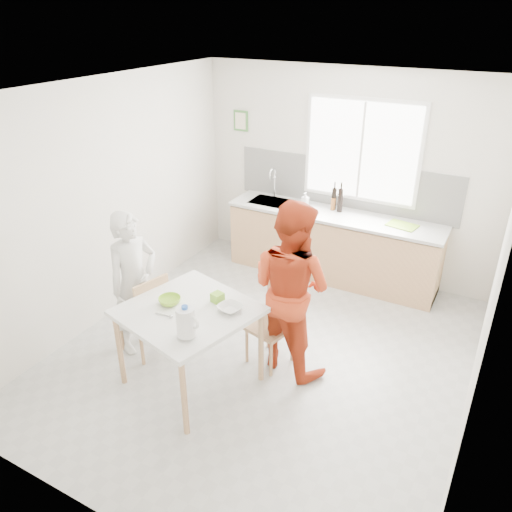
{
  "coord_description": "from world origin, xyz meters",
  "views": [
    {
      "loc": [
        1.97,
        -3.82,
        3.34
      ],
      "look_at": [
        -0.21,
        0.2,
        1.03
      ],
      "focal_mm": 35.0,
      "sensor_mm": 36.0,
      "label": 1
    }
  ],
  "objects_px": {
    "bowl_green": "(170,301)",
    "person_white": "(134,283)",
    "wine_bottle_a": "(340,200)",
    "wine_bottle_b": "(334,198)",
    "dining_table": "(188,317)",
    "milk_jug": "(186,322)",
    "bowl_white": "(230,308)",
    "chair_far": "(274,321)",
    "chair_left": "(147,312)",
    "person_red": "(291,288)"
  },
  "relations": [
    {
      "from": "bowl_green",
      "to": "person_white",
      "type": "bearing_deg",
      "value": 161.09
    },
    {
      "from": "wine_bottle_a",
      "to": "wine_bottle_b",
      "type": "height_order",
      "value": "wine_bottle_a"
    },
    {
      "from": "dining_table",
      "to": "person_white",
      "type": "distance_m",
      "value": 0.86
    },
    {
      "from": "wine_bottle_b",
      "to": "dining_table",
      "type": "bearing_deg",
      "value": -97.23
    },
    {
      "from": "wine_bottle_b",
      "to": "milk_jug",
      "type": "bearing_deg",
      "value": -92.04
    },
    {
      "from": "bowl_white",
      "to": "milk_jug",
      "type": "relative_size",
      "value": 0.77
    },
    {
      "from": "chair_far",
      "to": "wine_bottle_a",
      "type": "height_order",
      "value": "wine_bottle_a"
    },
    {
      "from": "bowl_green",
      "to": "bowl_white",
      "type": "distance_m",
      "value": 0.58
    },
    {
      "from": "dining_table",
      "to": "wine_bottle_a",
      "type": "relative_size",
      "value": 4.13
    },
    {
      "from": "bowl_white",
      "to": "milk_jug",
      "type": "height_order",
      "value": "milk_jug"
    },
    {
      "from": "chair_left",
      "to": "person_white",
      "type": "relative_size",
      "value": 0.59
    },
    {
      "from": "bowl_green",
      "to": "milk_jug",
      "type": "bearing_deg",
      "value": -38.15
    },
    {
      "from": "dining_table",
      "to": "chair_left",
      "type": "height_order",
      "value": "chair_left"
    },
    {
      "from": "person_white",
      "to": "bowl_white",
      "type": "height_order",
      "value": "person_white"
    },
    {
      "from": "chair_left",
      "to": "person_red",
      "type": "distance_m",
      "value": 1.52
    },
    {
      "from": "wine_bottle_b",
      "to": "bowl_white",
      "type": "bearing_deg",
      "value": -90.06
    },
    {
      "from": "dining_table",
      "to": "milk_jug",
      "type": "relative_size",
      "value": 4.63
    },
    {
      "from": "chair_far",
      "to": "wine_bottle_b",
      "type": "height_order",
      "value": "wine_bottle_b"
    },
    {
      "from": "bowl_white",
      "to": "bowl_green",
      "type": "bearing_deg",
      "value": -163.59
    },
    {
      "from": "bowl_white",
      "to": "wine_bottle_b",
      "type": "bearing_deg",
      "value": 89.94
    },
    {
      "from": "chair_left",
      "to": "wine_bottle_a",
      "type": "height_order",
      "value": "wine_bottle_a"
    },
    {
      "from": "bowl_white",
      "to": "wine_bottle_b",
      "type": "xyz_separation_m",
      "value": [
        0.0,
        2.64,
        0.21
      ]
    },
    {
      "from": "chair_far",
      "to": "bowl_green",
      "type": "distance_m",
      "value": 1.1
    },
    {
      "from": "person_white",
      "to": "wine_bottle_b",
      "type": "height_order",
      "value": "person_white"
    },
    {
      "from": "bowl_green",
      "to": "milk_jug",
      "type": "height_order",
      "value": "milk_jug"
    },
    {
      "from": "dining_table",
      "to": "chair_far",
      "type": "relative_size",
      "value": 1.58
    },
    {
      "from": "bowl_white",
      "to": "milk_jug",
      "type": "xyz_separation_m",
      "value": [
        -0.11,
        -0.52,
        0.13
      ]
    },
    {
      "from": "chair_left",
      "to": "bowl_white",
      "type": "bearing_deg",
      "value": 104.31
    },
    {
      "from": "chair_left",
      "to": "bowl_green",
      "type": "distance_m",
      "value": 0.6
    },
    {
      "from": "chair_far",
      "to": "person_white",
      "type": "xyz_separation_m",
      "value": [
        -1.37,
        -0.48,
        0.32
      ]
    },
    {
      "from": "chair_far",
      "to": "bowl_green",
      "type": "xyz_separation_m",
      "value": [
        -0.75,
        -0.7,
        0.41
      ]
    },
    {
      "from": "dining_table",
      "to": "milk_jug",
      "type": "distance_m",
      "value": 0.49
    },
    {
      "from": "milk_jug",
      "to": "wine_bottle_b",
      "type": "bearing_deg",
      "value": 102.52
    },
    {
      "from": "bowl_green",
      "to": "wine_bottle_a",
      "type": "bearing_deg",
      "value": 76.51
    },
    {
      "from": "person_white",
      "to": "bowl_white",
      "type": "bearing_deg",
      "value": -77.8
    },
    {
      "from": "milk_jug",
      "to": "wine_bottle_a",
      "type": "bearing_deg",
      "value": 100.64
    },
    {
      "from": "chair_left",
      "to": "chair_far",
      "type": "relative_size",
      "value": 1.1
    },
    {
      "from": "dining_table",
      "to": "wine_bottle_a",
      "type": "bearing_deg",
      "value": 80.62
    },
    {
      "from": "wine_bottle_a",
      "to": "bowl_white",
      "type": "bearing_deg",
      "value": -92.29
    },
    {
      "from": "bowl_green",
      "to": "bowl_white",
      "type": "xyz_separation_m",
      "value": [
        0.56,
        0.16,
        -0.01
      ]
    },
    {
      "from": "person_white",
      "to": "bowl_white",
      "type": "xyz_separation_m",
      "value": [
        1.18,
        -0.05,
        0.08
      ]
    },
    {
      "from": "chair_left",
      "to": "bowl_white",
      "type": "distance_m",
      "value": 1.07
    },
    {
      "from": "milk_jug",
      "to": "bowl_green",
      "type": "bearing_deg",
      "value": 156.41
    },
    {
      "from": "bowl_white",
      "to": "chair_far",
      "type": "bearing_deg",
      "value": 70.37
    },
    {
      "from": "chair_far",
      "to": "person_white",
      "type": "distance_m",
      "value": 1.49
    },
    {
      "from": "chair_left",
      "to": "bowl_white",
      "type": "relative_size",
      "value": 4.2
    },
    {
      "from": "milk_jug",
      "to": "wine_bottle_b",
      "type": "height_order",
      "value": "wine_bottle_b"
    },
    {
      "from": "bowl_white",
      "to": "wine_bottle_b",
      "type": "relative_size",
      "value": 0.73
    },
    {
      "from": "wine_bottle_a",
      "to": "wine_bottle_b",
      "type": "relative_size",
      "value": 1.07
    },
    {
      "from": "person_white",
      "to": "wine_bottle_b",
      "type": "bearing_deg",
      "value": -10.03
    }
  ]
}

